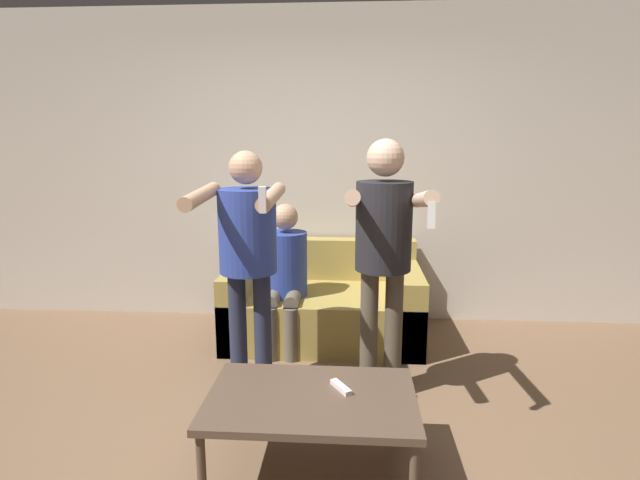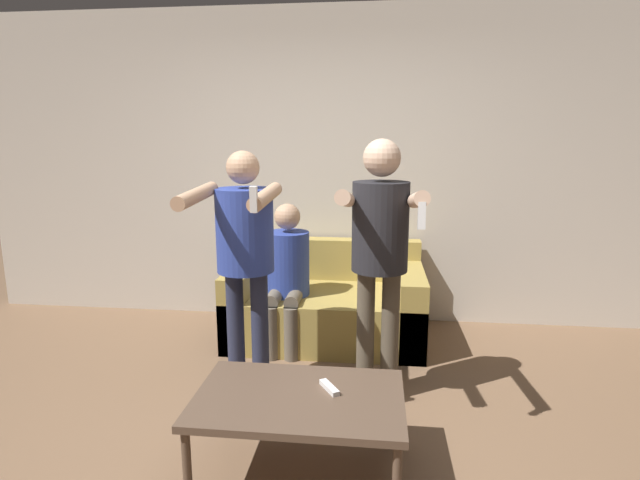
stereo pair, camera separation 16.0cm
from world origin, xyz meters
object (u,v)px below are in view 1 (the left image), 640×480
person_seated (285,270)px  coffee_table (311,403)px  person_standing_left (247,245)px  remote_on_table (341,387)px  couch (324,306)px  person_standing_right (384,240)px

person_seated → coffee_table: 1.59m
person_standing_left → remote_on_table: (0.59, -0.71, -0.55)m
couch → coffee_table: couch is taller
person_standing_right → person_seated: bearing=132.6°
remote_on_table → person_standing_right: bearing=71.8°
remote_on_table → person_seated: bearing=107.8°
person_standing_left → remote_on_table: person_standing_left is taller
person_standing_left → remote_on_table: size_ratio=10.53×
person_standing_left → person_standing_right: 0.82m
person_seated → person_standing_right: bearing=-47.4°
remote_on_table → person_standing_left: bearing=130.0°
person_standing_left → remote_on_table: 1.07m
coffee_table → remote_on_table: size_ratio=6.75×
couch → person_standing_left: size_ratio=1.00×
couch → remote_on_table: (0.18, -1.68, 0.17)m
couch → remote_on_table: size_ratio=10.54×
couch → remote_on_table: couch is taller
remote_on_table → coffee_table: bearing=-153.8°
coffee_table → couch: bearing=91.4°
person_standing_right → person_seated: (-0.70, 0.76, -0.40)m
person_standing_left → person_standing_right: person_standing_right is taller
couch → person_seated: bearing=-143.8°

